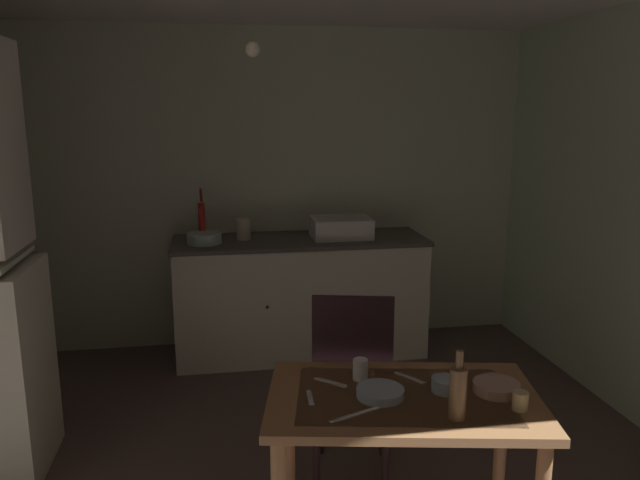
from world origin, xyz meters
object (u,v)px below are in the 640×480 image
object	(u,v)px
mixing_bowl_counter	(204,238)
serving_bowl_wide	(446,385)
dining_table	(403,420)
chair_far_side	(352,384)
sink_basin	(341,227)
hand_pump	(202,218)
glass_bottle	(458,391)
mug_tall	(360,369)

from	to	relation	value
mixing_bowl_counter	serving_bowl_wide	xyz separation A→B (m)	(0.99, -2.22, -0.18)
mixing_bowl_counter	dining_table	bearing A→B (deg)	-69.96
dining_table	chair_far_side	world-z (taller)	chair_far_side
mixing_bowl_counter	chair_far_side	bearing A→B (deg)	-66.52
sink_basin	serving_bowl_wide	distance (m)	2.28
chair_far_side	serving_bowl_wide	xyz separation A→B (m)	(0.26, -0.55, 0.23)
hand_pump	serving_bowl_wide	distance (m)	2.54
hand_pump	chair_far_side	xyz separation A→B (m)	(0.74, -1.76, -0.54)
glass_bottle	serving_bowl_wide	bearing A→B (deg)	79.66
serving_bowl_wide	hand_pump	bearing A→B (deg)	113.50
sink_basin	serving_bowl_wide	size ratio (longest dim) A/B	3.78
sink_basin	dining_table	bearing A→B (deg)	-95.18
serving_bowl_wide	sink_basin	bearing A→B (deg)	89.33
serving_bowl_wide	mug_tall	bearing A→B (deg)	152.33
dining_table	mug_tall	world-z (taller)	mug_tall
sink_basin	chair_far_side	bearing A→B (deg)	-99.62
sink_basin	glass_bottle	distance (m)	2.49
dining_table	serving_bowl_wide	distance (m)	0.22
glass_bottle	dining_table	bearing A→B (deg)	123.32
hand_pump	mixing_bowl_counter	world-z (taller)	hand_pump
sink_basin	mug_tall	size ratio (longest dim) A/B	4.91
hand_pump	mixing_bowl_counter	xyz separation A→B (m)	(0.02, -0.10, -0.13)
sink_basin	hand_pump	bearing A→B (deg)	177.49
chair_far_side	hand_pump	bearing A→B (deg)	112.76
hand_pump	mixing_bowl_counter	size ratio (longest dim) A/B	1.57
hand_pump	dining_table	world-z (taller)	hand_pump
chair_far_side	dining_table	bearing A→B (deg)	-81.23
dining_table	mixing_bowl_counter	bearing A→B (deg)	110.04
serving_bowl_wide	mug_tall	xyz separation A→B (m)	(-0.32, 0.17, 0.02)
dining_table	glass_bottle	xyz separation A→B (m)	(0.14, -0.21, 0.21)
sink_basin	dining_table	world-z (taller)	sink_basin
dining_table	hand_pump	bearing A→B (deg)	109.61
sink_basin	chair_far_side	distance (m)	1.80
serving_bowl_wide	glass_bottle	xyz separation A→B (m)	(-0.04, -0.22, 0.08)
dining_table	glass_bottle	world-z (taller)	glass_bottle
glass_bottle	sink_basin	bearing A→B (deg)	88.47
hand_pump	mug_tall	bearing A→B (deg)	-72.21
mixing_bowl_counter	mug_tall	size ratio (longest dim) A/B	2.76
mixing_bowl_counter	serving_bowl_wide	size ratio (longest dim) A/B	2.13
chair_far_side	serving_bowl_wide	bearing A→B (deg)	-64.19
serving_bowl_wide	glass_bottle	size ratio (longest dim) A/B	0.44
hand_pump	glass_bottle	xyz separation A→B (m)	(0.97, -2.53, -0.23)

